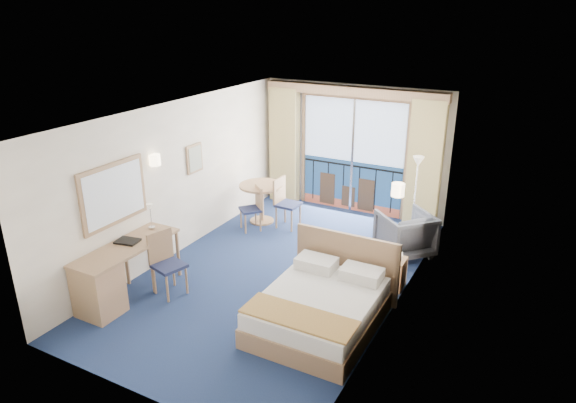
# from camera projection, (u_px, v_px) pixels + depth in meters

# --- Properties ---
(floor) EXTENTS (6.50, 6.50, 0.00)m
(floor) POSITION_uv_depth(u_px,v_px,m) (279.00, 273.00, 8.57)
(floor) COLOR navy
(floor) RESTS_ON ground
(room_walls) EXTENTS (4.04, 6.54, 2.72)m
(room_walls) POSITION_uv_depth(u_px,v_px,m) (278.00, 171.00, 7.93)
(room_walls) COLOR beige
(room_walls) RESTS_ON ground
(balcony_door) EXTENTS (2.36, 0.03, 2.52)m
(balcony_door) POSITION_uv_depth(u_px,v_px,m) (352.00, 159.00, 10.81)
(balcony_door) COLOR navy
(balcony_door) RESTS_ON room_walls
(curtain_left) EXTENTS (0.65, 0.22, 2.55)m
(curtain_left) POSITION_uv_depth(u_px,v_px,m) (284.00, 146.00, 11.32)
(curtain_left) COLOR tan
(curtain_left) RESTS_ON room_walls
(curtain_right) EXTENTS (0.65, 0.22, 2.55)m
(curtain_right) POSITION_uv_depth(u_px,v_px,m) (425.00, 165.00, 9.96)
(curtain_right) COLOR tan
(curtain_right) RESTS_ON room_walls
(pelmet) EXTENTS (3.80, 0.25, 0.18)m
(pelmet) POSITION_uv_depth(u_px,v_px,m) (353.00, 91.00, 10.19)
(pelmet) COLOR #A87D5B
(pelmet) RESTS_ON room_walls
(mirror) EXTENTS (0.05, 1.25, 0.95)m
(mirror) POSITION_uv_depth(u_px,v_px,m) (114.00, 194.00, 7.64)
(mirror) COLOR #A87D5B
(mirror) RESTS_ON room_walls
(wall_print) EXTENTS (0.04, 0.42, 0.52)m
(wall_print) POSITION_uv_depth(u_px,v_px,m) (195.00, 158.00, 9.23)
(wall_print) COLOR #A87D5B
(wall_print) RESTS_ON room_walls
(sconce_left) EXTENTS (0.18, 0.18, 0.18)m
(sconce_left) POSITION_uv_depth(u_px,v_px,m) (155.00, 160.00, 8.26)
(sconce_left) COLOR #FFE5B2
(sconce_left) RESTS_ON room_walls
(sconce_right) EXTENTS (0.18, 0.18, 0.18)m
(sconce_right) POSITION_uv_depth(u_px,v_px,m) (398.00, 190.00, 6.93)
(sconce_right) COLOR #FFE5B2
(sconce_right) RESTS_ON room_walls
(bed) EXTENTS (1.64, 1.95, 1.03)m
(bed) POSITION_uv_depth(u_px,v_px,m) (321.00, 306.00, 7.09)
(bed) COLOR #A87D5B
(bed) RESTS_ON ground
(nightstand) EXTENTS (0.38, 0.36, 0.49)m
(nightstand) POSITION_uv_depth(u_px,v_px,m) (392.00, 273.00, 8.07)
(nightstand) COLOR #A97C59
(nightstand) RESTS_ON ground
(phone) EXTENTS (0.22, 0.20, 0.08)m
(phone) POSITION_uv_depth(u_px,v_px,m) (397.00, 256.00, 7.98)
(phone) COLOR white
(phone) RESTS_ON nightstand
(armchair) EXTENTS (1.21, 1.21, 0.79)m
(armchair) POSITION_uv_depth(u_px,v_px,m) (405.00, 234.00, 9.08)
(armchair) COLOR #424450
(armchair) RESTS_ON ground
(floor_lamp) EXTENTS (0.23, 0.23, 1.63)m
(floor_lamp) POSITION_uv_depth(u_px,v_px,m) (417.00, 177.00, 9.36)
(floor_lamp) COLOR silver
(floor_lamp) RESTS_ON ground
(desk) EXTENTS (0.60, 1.76, 0.82)m
(desk) POSITION_uv_depth(u_px,v_px,m) (105.00, 282.00, 7.39)
(desk) COLOR #A87D5B
(desk) RESTS_ON ground
(desk_chair) EXTENTS (0.54, 0.53, 1.00)m
(desk_chair) POSITION_uv_depth(u_px,v_px,m) (165.00, 259.00, 7.82)
(desk_chair) COLOR #21284D
(desk_chair) RESTS_ON ground
(folder) EXTENTS (0.38, 0.31, 0.03)m
(folder) POSITION_uv_depth(u_px,v_px,m) (127.00, 241.00, 7.77)
(folder) COLOR black
(folder) RESTS_ON desk
(desk_lamp) EXTENTS (0.11, 0.11, 0.41)m
(desk_lamp) POSITION_uv_depth(u_px,v_px,m) (150.00, 211.00, 8.13)
(desk_lamp) COLOR silver
(desk_lamp) RESTS_ON desk
(round_table) EXTENTS (0.89, 0.89, 0.80)m
(round_table) POSITION_uv_depth(u_px,v_px,m) (261.00, 194.00, 10.38)
(round_table) COLOR #A87D5B
(round_table) RESTS_ON ground
(table_chair_a) EXTENTS (0.46, 0.45, 1.01)m
(table_chair_a) POSITION_uv_depth(u_px,v_px,m) (284.00, 200.00, 10.18)
(table_chair_a) COLOR #21284D
(table_chair_a) RESTS_ON ground
(table_chair_b) EXTENTS (0.54, 0.54, 0.89)m
(table_chair_b) POSITION_uv_depth(u_px,v_px,m) (254.00, 205.00, 10.07)
(table_chair_b) COLOR #21284D
(table_chair_b) RESTS_ON ground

